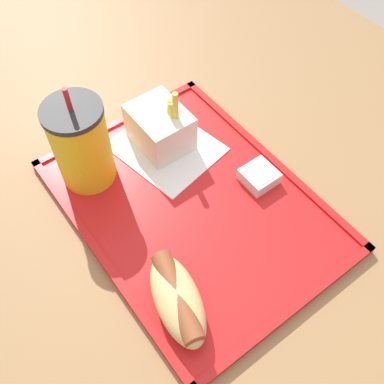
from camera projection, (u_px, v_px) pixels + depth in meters
The scene contains 8 objects.
ground_plane at pixel (197, 335), 1.29m from camera, with size 8.00×8.00×0.00m, color gray.
dining_table at pixel (199, 284), 1.00m from camera, with size 1.40×1.12×0.72m.
food_tray at pixel (192, 205), 0.68m from camera, with size 0.43×0.32×0.01m.
paper_napkin at pixel (166, 147), 0.74m from camera, with size 0.18×0.16×0.00m.
soda_cup at pixel (81, 144), 0.65m from camera, with size 0.09×0.09×0.18m.
hot_dog_far at pixel (177, 299), 0.56m from camera, with size 0.14×0.09×0.05m.
fries_carton at pixel (161, 127), 0.72m from camera, with size 0.10×0.08×0.12m.
sauce_cup_mayo at pixel (259, 176), 0.69m from camera, with size 0.05×0.05×0.02m.
Camera 1 is at (-0.32, 0.26, 1.29)m, focal length 42.00 mm.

